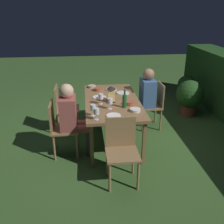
{
  "coord_description": "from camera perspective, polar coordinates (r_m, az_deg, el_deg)",
  "views": [
    {
      "loc": [
        3.9,
        -0.43,
        2.18
      ],
      "look_at": [
        0.0,
        0.0,
        0.51
      ],
      "focal_mm": 40.18,
      "sensor_mm": 36.0,
      "label": 1
    }
  ],
  "objects": [
    {
      "name": "ground_plane",
      "position": [
        4.49,
        0.0,
        -6.04
      ],
      "size": [
        16.0,
        16.0,
        0.0
      ],
      "primitive_type": "plane",
      "color": "#385B28"
    },
    {
      "name": "plate_c",
      "position": [
        4.5,
        2.49,
        4.36
      ],
      "size": [
        0.23,
        0.23,
        0.01
      ],
      "primitive_type": "cylinder",
      "color": "white",
      "rests_on": "dining_table"
    },
    {
      "name": "person_in_rust",
      "position": [
        3.83,
        -8.94,
        -1.01
      ],
      "size": [
        0.38,
        0.47,
        1.15
      ],
      "color": "#9E4C47",
      "rests_on": "ground"
    },
    {
      "name": "plate_d",
      "position": [
        4.68,
        -0.19,
        5.14
      ],
      "size": [
        0.21,
        0.21,
        0.01
      ],
      "primitive_type": "cylinder",
      "color": "silver",
      "rests_on": "dining_table"
    },
    {
      "name": "wine_glass_d",
      "position": [
        3.77,
        -0.44,
        2.36
      ],
      "size": [
        0.08,
        0.08,
        0.17
      ],
      "color": "silver",
      "rests_on": "dining_table"
    },
    {
      "name": "plate_a",
      "position": [
        3.56,
        0.35,
        -0.84
      ],
      "size": [
        0.21,
        0.21,
        0.01
      ],
      "primitive_type": "cylinder",
      "color": "white",
      "rests_on": "dining_table"
    },
    {
      "name": "chair_head_far",
      "position": [
        3.27,
        2.19,
        -8.17
      ],
      "size": [
        0.4,
        0.42,
        0.87
      ],
      "color": "#937047",
      "rests_on": "ground"
    },
    {
      "name": "plate_b",
      "position": [
        4.28,
        -2.9,
        3.36
      ],
      "size": [
        0.23,
        0.23,
        0.01
      ],
      "primitive_type": "cylinder",
      "color": "white",
      "rests_on": "dining_table"
    },
    {
      "name": "lantern_centerpiece",
      "position": [
        4.05,
        -0.19,
        4.34
      ],
      "size": [
        0.15,
        0.15,
        0.27
      ],
      "color": "black",
      "rests_on": "dining_table"
    },
    {
      "name": "wine_glass_a",
      "position": [
        3.54,
        -4.34,
        0.9
      ],
      "size": [
        0.08,
        0.08,
        0.17
      ],
      "color": "silver",
      "rests_on": "dining_table"
    },
    {
      "name": "chair_side_left_b",
      "position": [
        3.91,
        -11.67,
        -3.16
      ],
      "size": [
        0.42,
        0.4,
        0.87
      ],
      "color": "#937047",
      "rests_on": "ground"
    },
    {
      "name": "bowl_dip",
      "position": [
        3.98,
        3.96,
        2.12
      ],
      "size": [
        0.17,
        0.17,
        0.05
      ],
      "color": "#9E5138",
      "rests_on": "dining_table"
    },
    {
      "name": "wine_glass_c",
      "position": [
        3.97,
        -2.54,
        3.44
      ],
      "size": [
        0.08,
        0.08,
        0.17
      ],
      "color": "silver",
      "rests_on": "dining_table"
    },
    {
      "name": "wine_glass_b",
      "position": [
        3.41,
        -3.59,
        0.04
      ],
      "size": [
        0.08,
        0.08,
        0.17
      ],
      "color": "silver",
      "rests_on": "dining_table"
    },
    {
      "name": "bowl_bread",
      "position": [
        3.73,
        5.3,
        0.48
      ],
      "size": [
        0.16,
        0.16,
        0.04
      ],
      "color": "silver",
      "rests_on": "dining_table"
    },
    {
      "name": "person_in_blue",
      "position": [
        4.69,
        7.31,
        3.63
      ],
      "size": [
        0.38,
        0.47,
        1.15
      ],
      "color": "#426699",
      "rests_on": "ground"
    },
    {
      "name": "green_bottle_on_table",
      "position": [
        3.83,
        2.87,
        2.57
      ],
      "size": [
        0.07,
        0.07,
        0.29
      ],
      "color": "#1E5B2D",
      "rests_on": "dining_table"
    },
    {
      "name": "potted_plant_by_hedge",
      "position": [
        6.2,
        16.54,
        5.25
      ],
      "size": [
        0.42,
        0.42,
        0.68
      ],
      "color": "brown",
      "rests_on": "ground"
    },
    {
      "name": "dining_table",
      "position": [
        4.2,
        0.0,
        2.07
      ],
      "size": [
        1.76,
        0.89,
        0.73
      ],
      "color": "olive",
      "rests_on": "ground"
    },
    {
      "name": "potted_plant_corner",
      "position": [
        5.52,
        17.24,
        3.53
      ],
      "size": [
        0.58,
        0.58,
        0.76
      ],
      "color": "brown",
      "rests_on": "ground"
    },
    {
      "name": "bowl_olives",
      "position": [
        4.65,
        -3.2,
        5.23
      ],
      "size": [
        0.16,
        0.16,
        0.05
      ],
      "color": "#9E5138",
      "rests_on": "dining_table"
    },
    {
      "name": "chair_side_right_a",
      "position": [
        4.79,
        9.5,
        1.98
      ],
      "size": [
        0.42,
        0.4,
        0.87
      ],
      "color": "#937047",
      "rests_on": "ground"
    },
    {
      "name": "bowl_salad",
      "position": [
        4.84,
        -4.59,
        5.84
      ],
      "size": [
        0.15,
        0.15,
        0.04
      ],
      "color": "#BCAD8E",
      "rests_on": "dining_table"
    },
    {
      "name": "chair_side_left_a",
      "position": [
        4.63,
        -10.91,
        1.16
      ],
      "size": [
        0.42,
        0.4,
        0.87
      ],
      "color": "#937047",
      "rests_on": "ground"
    }
  ]
}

